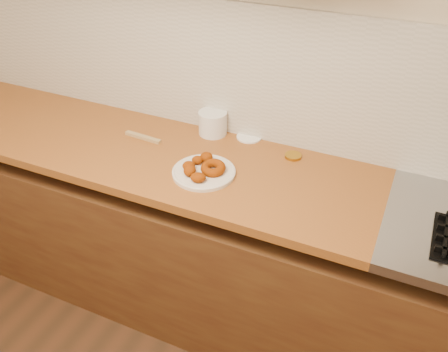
# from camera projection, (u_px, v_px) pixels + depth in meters

# --- Properties ---
(wall_back) EXTENTS (4.00, 0.02, 2.70)m
(wall_back) POSITION_uv_depth(u_px,v_px,m) (292.00, 45.00, 1.90)
(wall_back) COLOR #C5B592
(wall_back) RESTS_ON ground
(base_cabinet) EXTENTS (3.60, 0.60, 0.77)m
(base_cabinet) POSITION_uv_depth(u_px,v_px,m) (255.00, 267.00, 2.22)
(base_cabinet) COLOR #563718
(base_cabinet) RESTS_ON floor
(butcher_block) EXTENTS (2.30, 0.62, 0.04)m
(butcher_block) POSITION_uv_depth(u_px,v_px,m) (126.00, 147.00, 2.16)
(butcher_block) COLOR brown
(butcher_block) RESTS_ON base_cabinet
(backsplash) EXTENTS (3.60, 0.02, 0.60)m
(backsplash) POSITION_uv_depth(u_px,v_px,m) (288.00, 81.00, 1.98)
(backsplash) COLOR beige
(backsplash) RESTS_ON wall_back
(donut_plate) EXTENTS (0.26, 0.26, 0.01)m
(donut_plate) POSITION_uv_depth(u_px,v_px,m) (204.00, 172.00, 1.94)
(donut_plate) COLOR beige
(donut_plate) RESTS_ON butcher_block
(ring_donut) EXTENTS (0.11, 0.12, 0.05)m
(ring_donut) POSITION_uv_depth(u_px,v_px,m) (213.00, 168.00, 1.92)
(ring_donut) COLOR #843503
(ring_donut) RESTS_ON donut_plate
(fried_dough_chunks) EXTENTS (0.15, 0.21, 0.04)m
(fried_dough_chunks) POSITION_uv_depth(u_px,v_px,m) (196.00, 167.00, 1.93)
(fried_dough_chunks) COLOR #843503
(fried_dough_chunks) RESTS_ON donut_plate
(plastic_tub) EXTENTS (0.14, 0.14, 0.11)m
(plastic_tub) POSITION_uv_depth(u_px,v_px,m) (213.00, 123.00, 2.19)
(plastic_tub) COLOR silver
(plastic_tub) RESTS_ON butcher_block
(tub_lid) EXTENTS (0.14, 0.14, 0.01)m
(tub_lid) POSITION_uv_depth(u_px,v_px,m) (249.00, 137.00, 2.19)
(tub_lid) COLOR white
(tub_lid) RESTS_ON butcher_block
(brass_jar_lid) EXTENTS (0.09, 0.09, 0.01)m
(brass_jar_lid) POSITION_uv_depth(u_px,v_px,m) (293.00, 156.00, 2.05)
(brass_jar_lid) COLOR #A5791C
(brass_jar_lid) RESTS_ON butcher_block
(wooden_utensil) EXTENTS (0.19, 0.04, 0.01)m
(wooden_utensil) POSITION_uv_depth(u_px,v_px,m) (143.00, 137.00, 2.18)
(wooden_utensil) COLOR #A58754
(wooden_utensil) RESTS_ON butcher_block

